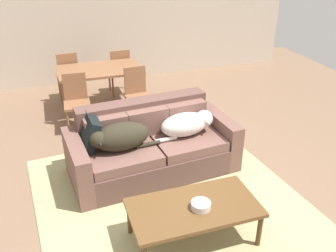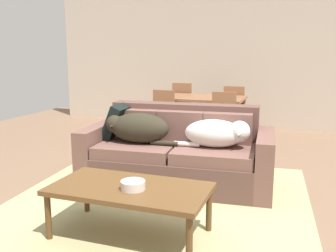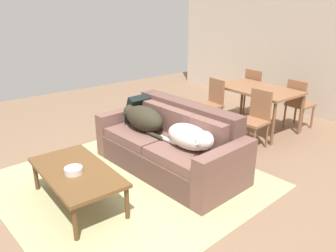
{
  "view_description": "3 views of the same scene",
  "coord_description": "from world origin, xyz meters",
  "px_view_note": "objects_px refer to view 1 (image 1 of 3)",
  "views": [
    {
      "loc": [
        -1.22,
        -3.69,
        2.8
      ],
      "look_at": [
        0.13,
        0.39,
        0.58
      ],
      "focal_mm": 39.87,
      "sensor_mm": 36.0,
      "label": 1
    },
    {
      "loc": [
        1.21,
        -3.7,
        1.51
      ],
      "look_at": [
        -0.27,
        0.41,
        0.64
      ],
      "focal_mm": 41.03,
      "sensor_mm": 36.0,
      "label": 2
    },
    {
      "loc": [
        3.19,
        -2.25,
        2.22
      ],
      "look_at": [
        0.09,
        0.12,
        0.74
      ],
      "focal_mm": 36.24,
      "sensor_mm": 36.0,
      "label": 3
    }
  ],
  "objects_px": {
    "dining_chair_near_right": "(137,92)",
    "coffee_table": "(194,209)",
    "dog_on_left_cushion": "(120,137)",
    "bowl_on_coffee_table": "(201,205)",
    "dining_chair_near_left": "(76,99)",
    "dining_table": "(100,72)",
    "throw_pillow_by_left_arm": "(88,134)",
    "couch": "(151,147)",
    "dining_chair_far_left": "(68,74)",
    "dog_on_right_cushion": "(188,124)",
    "dining_chair_far_right": "(120,69)"
  },
  "relations": [
    {
      "from": "dog_on_left_cushion",
      "to": "dining_chair_near_left",
      "type": "relative_size",
      "value": 0.96
    },
    {
      "from": "throw_pillow_by_left_arm",
      "to": "dining_chair_near_right",
      "type": "bearing_deg",
      "value": 56.94
    },
    {
      "from": "dining_chair_near_right",
      "to": "dining_chair_far_left",
      "type": "xyz_separation_m",
      "value": [
        -1.0,
        1.22,
        0.01
      ]
    },
    {
      "from": "dining_chair_near_right",
      "to": "dining_chair_far_left",
      "type": "distance_m",
      "value": 1.58
    },
    {
      "from": "coffee_table",
      "to": "dining_chair_near_left",
      "type": "relative_size",
      "value": 1.43
    },
    {
      "from": "throw_pillow_by_left_arm",
      "to": "dining_chair_near_right",
      "type": "height_order",
      "value": "dining_chair_near_right"
    },
    {
      "from": "dog_on_right_cushion",
      "to": "throw_pillow_by_left_arm",
      "type": "height_order",
      "value": "throw_pillow_by_left_arm"
    },
    {
      "from": "dining_chair_far_left",
      "to": "dining_chair_far_right",
      "type": "xyz_separation_m",
      "value": [
        0.96,
        -0.01,
        -0.01
      ]
    },
    {
      "from": "dog_on_right_cushion",
      "to": "dining_chair_far_left",
      "type": "distance_m",
      "value": 3.07
    },
    {
      "from": "dog_on_right_cushion",
      "to": "dining_chair_near_left",
      "type": "relative_size",
      "value": 0.9
    },
    {
      "from": "dog_on_left_cushion",
      "to": "coffee_table",
      "type": "relative_size",
      "value": 0.67
    },
    {
      "from": "coffee_table",
      "to": "dining_chair_near_right",
      "type": "distance_m",
      "value": 2.88
    },
    {
      "from": "throw_pillow_by_left_arm",
      "to": "dining_chair_near_left",
      "type": "height_order",
      "value": "dining_chair_near_left"
    },
    {
      "from": "couch",
      "to": "dining_chair_near_left",
      "type": "bearing_deg",
      "value": 112.56
    },
    {
      "from": "couch",
      "to": "throw_pillow_by_left_arm",
      "type": "height_order",
      "value": "throw_pillow_by_left_arm"
    },
    {
      "from": "dining_chair_far_right",
      "to": "throw_pillow_by_left_arm",
      "type": "bearing_deg",
      "value": 70.41
    },
    {
      "from": "bowl_on_coffee_table",
      "to": "dining_chair_near_left",
      "type": "xyz_separation_m",
      "value": [
        -0.87,
        2.92,
        0.04
      ]
    },
    {
      "from": "dining_chair_far_right",
      "to": "dining_chair_near_left",
      "type": "bearing_deg",
      "value": 51.67
    },
    {
      "from": "throw_pillow_by_left_arm",
      "to": "dining_table",
      "type": "bearing_deg",
      "value": 77.28
    },
    {
      "from": "throw_pillow_by_left_arm",
      "to": "bowl_on_coffee_table",
      "type": "distance_m",
      "value": 1.68
    },
    {
      "from": "dining_chair_far_left",
      "to": "throw_pillow_by_left_arm",
      "type": "bearing_deg",
      "value": 87.93
    },
    {
      "from": "couch",
      "to": "bowl_on_coffee_table",
      "type": "height_order",
      "value": "couch"
    },
    {
      "from": "dining_chair_far_left",
      "to": "dog_on_left_cushion",
      "type": "bearing_deg",
      "value": 94.67
    },
    {
      "from": "coffee_table",
      "to": "throw_pillow_by_left_arm",
      "type": "bearing_deg",
      "value": 120.81
    },
    {
      "from": "dining_chair_near_right",
      "to": "dining_chair_far_right",
      "type": "bearing_deg",
      "value": 87.15
    },
    {
      "from": "dining_chair_near_left",
      "to": "dining_chair_near_right",
      "type": "distance_m",
      "value": 0.98
    },
    {
      "from": "dog_on_right_cushion",
      "to": "throw_pillow_by_left_arm",
      "type": "distance_m",
      "value": 1.25
    },
    {
      "from": "throw_pillow_by_left_arm",
      "to": "dining_table",
      "type": "height_order",
      "value": "throw_pillow_by_left_arm"
    },
    {
      "from": "couch",
      "to": "dining_chair_near_left",
      "type": "height_order",
      "value": "dining_chair_near_left"
    },
    {
      "from": "dog_on_left_cushion",
      "to": "dining_table",
      "type": "bearing_deg",
      "value": 81.61
    },
    {
      "from": "bowl_on_coffee_table",
      "to": "dining_table",
      "type": "bearing_deg",
      "value": 96.22
    },
    {
      "from": "bowl_on_coffee_table",
      "to": "dining_table",
      "type": "xyz_separation_m",
      "value": [
        -0.39,
        3.55,
        0.22
      ]
    },
    {
      "from": "bowl_on_coffee_table",
      "to": "dining_chair_near_right",
      "type": "height_order",
      "value": "dining_chair_near_right"
    },
    {
      "from": "couch",
      "to": "dog_on_right_cushion",
      "type": "bearing_deg",
      "value": -14.1
    },
    {
      "from": "dog_on_left_cushion",
      "to": "dining_chair_far_left",
      "type": "height_order",
      "value": "dining_chair_far_left"
    },
    {
      "from": "couch",
      "to": "dining_chair_far_left",
      "type": "relative_size",
      "value": 2.36
    },
    {
      "from": "dining_chair_near_right",
      "to": "coffee_table",
      "type": "bearing_deg",
      "value": -97.96
    },
    {
      "from": "dog_on_left_cushion",
      "to": "coffee_table",
      "type": "distance_m",
      "value": 1.32
    },
    {
      "from": "couch",
      "to": "dog_on_left_cushion",
      "type": "xyz_separation_m",
      "value": [
        -0.43,
        -0.17,
        0.31
      ]
    },
    {
      "from": "couch",
      "to": "dining_chair_near_left",
      "type": "distance_m",
      "value": 1.69
    },
    {
      "from": "dining_table",
      "to": "dining_chair_near_right",
      "type": "distance_m",
      "value": 0.83
    },
    {
      "from": "dog_on_left_cushion",
      "to": "bowl_on_coffee_table",
      "type": "xyz_separation_m",
      "value": [
        0.53,
        -1.26,
        -0.19
      ]
    },
    {
      "from": "dog_on_left_cushion",
      "to": "dining_chair_far_right",
      "type": "bearing_deg",
      "value": 73.41
    },
    {
      "from": "throw_pillow_by_left_arm",
      "to": "coffee_table",
      "type": "distance_m",
      "value": 1.62
    },
    {
      "from": "bowl_on_coffee_table",
      "to": "dining_chair_near_right",
      "type": "xyz_separation_m",
      "value": [
        0.11,
        2.92,
        0.03
      ]
    },
    {
      "from": "coffee_table",
      "to": "dining_table",
      "type": "relative_size",
      "value": 0.91
    },
    {
      "from": "dining_table",
      "to": "dining_chair_near_right",
      "type": "height_order",
      "value": "dining_chair_near_right"
    },
    {
      "from": "dining_chair_near_left",
      "to": "dining_chair_near_right",
      "type": "height_order",
      "value": "dining_chair_near_right"
    },
    {
      "from": "dining_chair_near_right",
      "to": "throw_pillow_by_left_arm",
      "type": "bearing_deg",
      "value": -127.83
    },
    {
      "from": "dining_chair_near_right",
      "to": "couch",
      "type": "bearing_deg",
      "value": -102.38
    }
  ]
}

